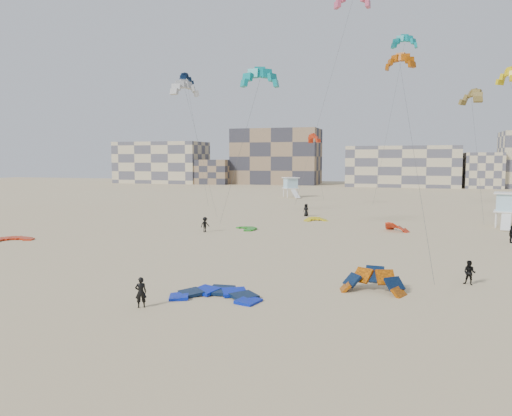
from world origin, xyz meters
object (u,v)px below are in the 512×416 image
(lifeguard_tower_near, at_px, (507,210))
(kitesurfer_main, at_px, (141,292))
(kite_ground_blue, at_px, (216,298))
(kite_ground_orange, at_px, (372,292))

(lifeguard_tower_near, bearing_deg, kitesurfer_main, -110.03)
(kite_ground_blue, xyz_separation_m, kite_ground_orange, (8.73, 4.00, 0.00))
(kite_ground_blue, distance_m, lifeguard_tower_near, 44.78)
(kitesurfer_main, bearing_deg, kite_ground_blue, -170.70)
(kite_ground_blue, distance_m, kitesurfer_main, 4.50)
(kite_ground_orange, distance_m, kitesurfer_main, 13.89)
(kite_ground_blue, bearing_deg, lifeguard_tower_near, 56.56)
(kitesurfer_main, bearing_deg, kite_ground_orange, 176.66)
(kite_ground_orange, xyz_separation_m, kitesurfer_main, (-11.96, -7.02, 0.85))
(kitesurfer_main, xyz_separation_m, lifeguard_tower_near, (25.27, 41.94, 1.22))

